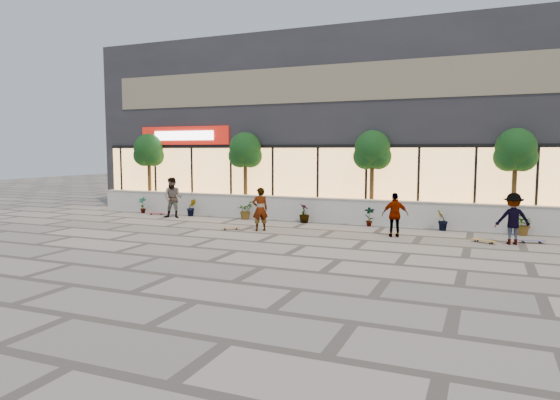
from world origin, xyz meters
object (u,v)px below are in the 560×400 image
at_px(tree_midwest, 245,152).
at_px(skater_right_far, 513,219).
at_px(skater_center, 260,209).
at_px(skateboard_left, 156,213).
at_px(skateboard_right_near, 484,240).
at_px(skater_right_near, 395,215).
at_px(skateboard_center, 231,228).
at_px(skater_left, 173,198).
at_px(skateboard_right_far, 532,241).
at_px(tree_mideast, 372,152).
at_px(tree_east, 516,152).
at_px(tree_west, 149,152).

distance_m(tree_midwest, skater_right_far, 12.01).
distance_m(skater_center, skateboard_left, 7.08).
bearing_deg(tree_midwest, skater_center, -56.79).
height_order(skater_right_far, skateboard_right_near, skater_right_far).
relative_size(skater_right_near, skateboard_center, 2.21).
xyz_separation_m(skater_left, skateboard_right_far, (14.58, -0.66, -0.84)).
relative_size(skater_right_near, skateboard_right_far, 1.82).
bearing_deg(tree_mideast, tree_east, 0.00).
relative_size(tree_east, skateboard_right_far, 4.52).
xyz_separation_m(tree_midwest, skater_right_far, (11.35, -3.28, -2.14)).
distance_m(tree_east, skater_center, 9.99).
height_order(skater_left, skateboard_right_far, skater_left).
bearing_deg(skateboard_right_far, skater_center, 175.20).
bearing_deg(skater_right_near, skater_center, -9.60).
xyz_separation_m(tree_west, skater_right_far, (16.85, -3.28, -2.14)).
distance_m(tree_midwest, skater_center, 5.17).
distance_m(tree_east, skater_right_near, 5.61).
bearing_deg(skater_center, skater_left, -56.66).
bearing_deg(tree_west, skater_right_far, -11.02).
bearing_deg(skateboard_left, skater_center, -38.93).
xyz_separation_m(skater_right_near, skateboard_right_far, (4.41, 0.55, -0.71)).
height_order(tree_midwest, skater_center, tree_midwest).
bearing_deg(skateboard_left, skateboard_center, -44.61).
distance_m(tree_midwest, skater_right_near, 8.56).
distance_m(tree_west, tree_east, 17.00).
bearing_deg(skater_center, skateboard_center, -27.23).
height_order(skater_right_near, skateboard_right_far, skater_right_near).
bearing_deg(skater_right_near, tree_west, -30.71).
bearing_deg(skateboard_right_near, tree_mideast, 172.80).
xyz_separation_m(tree_west, skater_center, (8.08, -3.94, -2.15)).
xyz_separation_m(tree_west, skateboard_left, (1.47, -1.50, -2.91)).
relative_size(tree_midwest, skater_right_far, 2.32).
relative_size(tree_east, skater_right_far, 2.32).
height_order(tree_east, skater_right_far, tree_east).
relative_size(tree_west, skateboard_right_far, 4.52).
xyz_separation_m(tree_east, skater_left, (-14.11, -2.14, -2.06)).
distance_m(tree_west, skateboard_center, 8.57).
bearing_deg(skater_center, tree_west, -63.49).
xyz_separation_m(tree_west, skateboard_center, (6.92, -4.15, -2.91)).
height_order(tree_mideast, skateboard_right_far, tree_mideast).
bearing_deg(skater_right_near, skateboard_right_far, 170.78).
relative_size(skater_right_near, skateboard_left, 1.98).
distance_m(tree_east, skateboard_right_far, 4.06).
relative_size(tree_mideast, skater_right_far, 2.32).
height_order(skater_right_far, skateboard_right_far, skater_right_far).
bearing_deg(skater_left, tree_west, 127.93).
relative_size(skateboard_left, skateboard_right_far, 0.92).
xyz_separation_m(tree_mideast, skateboard_right_far, (5.97, -2.80, -2.90)).
bearing_deg(tree_east, tree_mideast, 180.00).
xyz_separation_m(skater_left, skateboard_left, (-1.42, 0.64, -0.85)).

